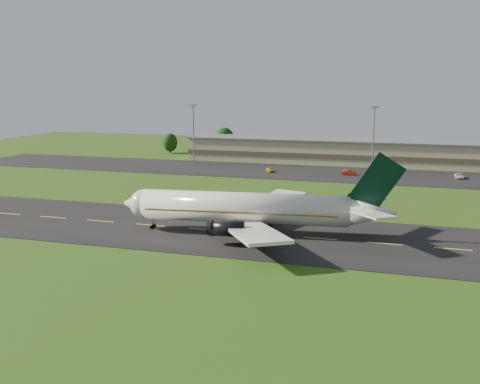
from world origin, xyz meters
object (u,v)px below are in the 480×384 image
(service_vehicle_b, at_px, (349,173))
(service_vehicle_c, at_px, (459,176))
(terminal, at_px, (379,153))
(service_vehicle_a, at_px, (270,170))
(light_mast_west, at_px, (193,127))
(airliner, at_px, (249,209))
(light_mast_centre, at_px, (374,131))

(service_vehicle_b, distance_m, service_vehicle_c, 31.56)
(terminal, bearing_deg, service_vehicle_b, -106.90)
(service_vehicle_a, bearing_deg, terminal, 3.33)
(terminal, bearing_deg, light_mast_west, -165.24)
(light_mast_west, distance_m, service_vehicle_c, 86.19)
(airliner, relative_size, light_mast_west, 2.52)
(light_mast_centre, bearing_deg, service_vehicle_c, -13.74)
(service_vehicle_b, xyz_separation_m, service_vehicle_c, (31.42, 2.97, -0.04))
(light_mast_west, xyz_separation_m, service_vehicle_a, (29.30, -10.03, -12.02))
(light_mast_centre, height_order, service_vehicle_a, light_mast_centre)
(light_mast_centre, bearing_deg, light_mast_west, 180.00)
(light_mast_west, height_order, service_vehicle_a, light_mast_west)
(light_mast_centre, distance_m, service_vehicle_a, 34.46)
(airliner, height_order, light_mast_west, light_mast_west)
(terminal, xyz_separation_m, service_vehicle_a, (-32.10, -26.21, -3.27))
(service_vehicle_c, bearing_deg, light_mast_west, 175.23)
(airliner, height_order, service_vehicle_c, airliner)
(terminal, distance_m, service_vehicle_c, 32.74)
(service_vehicle_b, bearing_deg, light_mast_centre, -34.44)
(service_vehicle_a, xyz_separation_m, service_vehicle_c, (55.84, 3.88, 0.08))
(service_vehicle_a, bearing_deg, service_vehicle_c, -31.92)
(service_vehicle_b, bearing_deg, service_vehicle_c, -84.45)
(light_mast_centre, distance_m, service_vehicle_b, 16.25)
(terminal, bearing_deg, light_mast_centre, -94.95)
(airliner, distance_m, service_vehicle_c, 85.66)
(service_vehicle_b, bearing_deg, terminal, -16.76)
(service_vehicle_a, xyz_separation_m, service_vehicle_b, (24.42, 0.91, 0.12))
(service_vehicle_a, height_order, service_vehicle_b, service_vehicle_b)
(service_vehicle_b, bearing_deg, airliner, 170.55)
(terminal, distance_m, light_mast_centre, 18.45)
(light_mast_west, bearing_deg, service_vehicle_c, -4.13)
(service_vehicle_a, relative_size, service_vehicle_b, 0.81)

